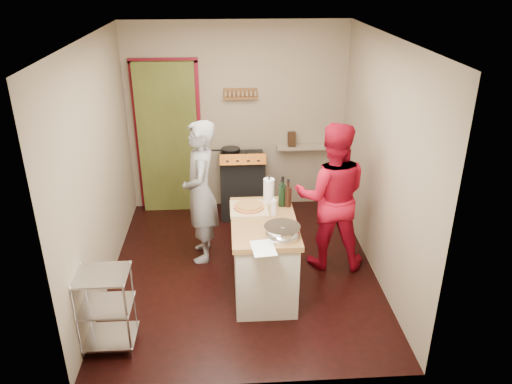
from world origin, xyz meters
TOP-DOWN VIEW (x-y plane):
  - floor at (0.00, 0.00)m, footprint 3.50×3.50m
  - back_wall at (-0.64, 1.78)m, footprint 3.00×0.44m
  - left_wall at (-1.50, 0.00)m, footprint 0.04×3.50m
  - right_wall at (1.50, 0.00)m, footprint 0.04×3.50m
  - ceiling at (0.00, 0.00)m, footprint 3.00×3.50m
  - stove at (0.05, 1.42)m, footprint 0.60×0.63m
  - wire_shelving at (-1.28, -1.20)m, footprint 0.48×0.40m
  - island at (0.21, -0.41)m, footprint 0.67×1.28m
  - person_stripe at (-0.47, 0.33)m, footprint 0.43×0.64m
  - person_red at (1.00, 0.08)m, footprint 0.91×0.75m

SIDE VIEW (x-z plane):
  - floor at x=0.00m, z-range 0.00..0.00m
  - wire_shelving at x=-1.28m, z-range 0.04..0.84m
  - stove at x=0.05m, z-range -0.05..0.95m
  - island at x=0.21m, z-range -0.13..1.04m
  - person_stripe at x=-0.47m, z-range 0.00..1.69m
  - person_red at x=1.00m, z-range 0.00..1.72m
  - back_wall at x=-0.64m, z-range -0.17..2.43m
  - left_wall at x=-1.50m, z-range 0.00..2.60m
  - right_wall at x=1.50m, z-range 0.00..2.60m
  - ceiling at x=0.00m, z-range 2.60..2.62m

